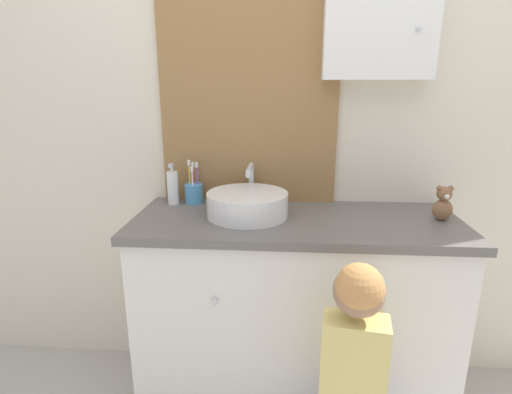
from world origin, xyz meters
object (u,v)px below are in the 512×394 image
(soap_dispenser, at_px, (173,187))
(child_figure, at_px, (354,366))
(teddy_bear, at_px, (443,204))
(toothbrush_holder, at_px, (194,192))
(sink_basin, at_px, (248,203))

(soap_dispenser, height_order, child_figure, soap_dispenser)
(child_figure, relative_size, teddy_bear, 6.26)
(toothbrush_holder, distance_m, soap_dispenser, 0.10)
(sink_basin, distance_m, child_figure, 0.72)
(child_figure, bearing_deg, teddy_bear, 49.11)
(sink_basin, xyz_separation_m, soap_dispenser, (-0.35, 0.14, 0.03))
(child_figure, bearing_deg, soap_dispenser, 140.54)
(sink_basin, height_order, soap_dispenser, sink_basin)
(toothbrush_holder, distance_m, teddy_bear, 1.05)
(soap_dispenser, xyz_separation_m, teddy_bear, (1.13, -0.15, -0.01))
(soap_dispenser, relative_size, child_figure, 0.21)
(child_figure, height_order, teddy_bear, teddy_bear)
(toothbrush_holder, xyz_separation_m, soap_dispenser, (-0.09, -0.02, 0.03))
(toothbrush_holder, distance_m, child_figure, 0.98)
(toothbrush_holder, xyz_separation_m, teddy_bear, (1.04, -0.17, 0.02))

